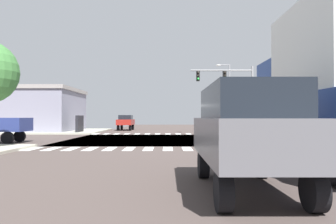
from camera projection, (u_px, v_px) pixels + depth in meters
The scene contains 11 objects.
ground at pixel (164, 139), 23.74m from camera, with size 90.00×90.00×0.05m.
sidewalk_corner_ne at pixel (281, 131), 35.77m from camera, with size 12.00×12.00×0.14m.
sidewalk_corner_nw at pixel (49, 131), 35.70m from camera, with size 12.00×12.00×0.14m.
crosswalk_near at pixel (157, 149), 16.44m from camera, with size 13.50×2.00×0.01m.
crosswalk_far at pixel (162, 134), 31.04m from camera, with size 13.50×2.00×0.01m.
traffic_signal_mast at pixel (228, 84), 31.23m from camera, with size 6.16×0.55×6.62m.
street_lamp at pixel (227, 91), 40.11m from camera, with size 1.78×0.32×8.31m.
bank_building at pixel (5, 110), 36.05m from camera, with size 17.51×9.69×4.88m.
suv_nearside_1 at pixel (245, 128), 7.09m from camera, with size 1.96×4.60×2.34m.
sedan_queued_1 at pixel (125, 121), 39.64m from camera, with size 1.80×4.30×1.88m.
box_truck_middle_1 at pixel (321, 87), 9.83m from camera, with size 2.40×7.20×4.85m.
Camera 1 is at (0.26, -23.77, 1.64)m, focal length 34.11 mm.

